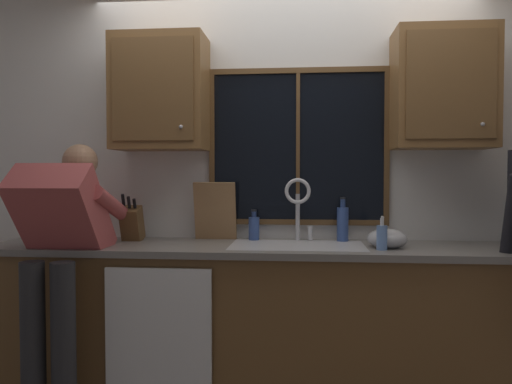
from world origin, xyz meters
name	(u,v)px	position (x,y,z in m)	size (l,w,h in m)	color
back_wall	(283,185)	(0.00, 0.06, 1.27)	(5.85, 0.12, 2.55)	silver
window_glass	(298,147)	(0.10, -0.01, 1.52)	(1.10, 0.02, 0.95)	black
window_frame_top	(298,70)	(0.10, -0.02, 2.02)	(1.17, 0.02, 0.04)	brown
window_frame_bottom	(298,222)	(0.10, -0.02, 1.03)	(1.17, 0.02, 0.04)	brown
window_frame_left	(212,147)	(-0.47, -0.02, 1.52)	(0.04, 0.02, 0.95)	brown
window_frame_right	(387,146)	(0.67, -0.02, 1.52)	(0.04, 0.02, 0.95)	brown
window_mullion_center	(298,147)	(0.10, -0.02, 1.52)	(0.02, 0.02, 0.95)	brown
lower_cabinet_run	(281,324)	(0.00, -0.29, 0.44)	(3.45, 0.58, 0.88)	brown
countertop	(281,249)	(0.00, -0.31, 0.90)	(3.51, 0.62, 0.04)	slate
dishwasher_front	(158,334)	(-0.67, -0.61, 0.46)	(0.60, 0.02, 0.74)	white
upper_cabinet_left	(160,93)	(-0.77, -0.17, 1.86)	(0.58, 0.36, 0.72)	brown
upper_cabinet_right	(443,89)	(0.97, -0.17, 1.86)	(0.58, 0.36, 0.72)	brown
sink	(297,262)	(0.10, -0.30, 0.82)	(0.80, 0.46, 0.21)	#B7B7BC
faucet	(299,202)	(0.11, -0.12, 1.17)	(0.18, 0.09, 0.40)	silver
person_standing	(61,245)	(-1.22, -0.60, 0.95)	(0.53, 0.70, 1.53)	#262628
knife_block	(132,224)	(-0.96, -0.19, 1.03)	(0.12, 0.18, 0.32)	brown
cutting_board	(215,211)	(-0.44, -0.09, 1.11)	(0.27, 0.02, 0.38)	#997047
mixing_bowl	(387,239)	(0.62, -0.34, 0.97)	(0.23, 0.23, 0.11)	#B7B7BC
soap_dispenser	(382,237)	(0.58, -0.44, 0.99)	(0.06, 0.07, 0.19)	#668CCC
bottle_green_glass	(343,223)	(0.38, -0.09, 1.04)	(0.07, 0.07, 0.28)	#334C8C
bottle_tall_clear	(254,228)	(-0.18, -0.09, 1.00)	(0.07, 0.07, 0.20)	#334C8C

